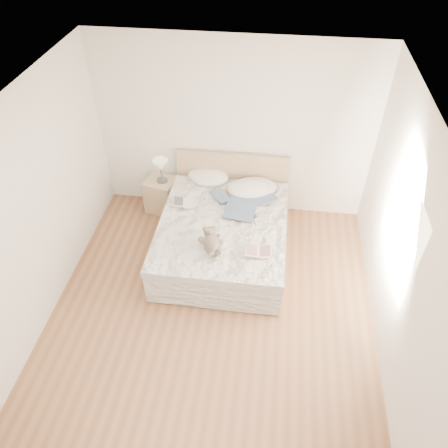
{
  "coord_description": "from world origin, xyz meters",
  "views": [
    {
      "loc": [
        0.6,
        -3.27,
        4.49
      ],
      "look_at": [
        0.02,
        1.05,
        0.62
      ],
      "focal_mm": 35.0,
      "sensor_mm": 36.0,
      "label": 1
    }
  ],
  "objects_px": {
    "bed": "(224,234)",
    "childrens_book": "(258,251)",
    "nightstand": "(162,195)",
    "teddy_bear": "(212,247)",
    "photo_book": "(184,202)",
    "table_lamp": "(161,166)"
  },
  "relations": [
    {
      "from": "nightstand",
      "to": "table_lamp",
      "type": "height_order",
      "value": "table_lamp"
    },
    {
      "from": "bed",
      "to": "photo_book",
      "type": "height_order",
      "value": "bed"
    },
    {
      "from": "photo_book",
      "to": "teddy_bear",
      "type": "height_order",
      "value": "teddy_bear"
    },
    {
      "from": "bed",
      "to": "childrens_book",
      "type": "xyz_separation_m",
      "value": [
        0.52,
        -0.6,
        0.32
      ]
    },
    {
      "from": "photo_book",
      "to": "nightstand",
      "type": "bearing_deg",
      "value": 121.54
    },
    {
      "from": "table_lamp",
      "to": "childrens_book",
      "type": "bearing_deg",
      "value": -41.56
    },
    {
      "from": "bed",
      "to": "table_lamp",
      "type": "bearing_deg",
      "value": 143.15
    },
    {
      "from": "bed",
      "to": "childrens_book",
      "type": "relative_size",
      "value": 6.18
    },
    {
      "from": "teddy_bear",
      "to": "childrens_book",
      "type": "bearing_deg",
      "value": -18.92
    },
    {
      "from": "table_lamp",
      "to": "childrens_book",
      "type": "height_order",
      "value": "table_lamp"
    },
    {
      "from": "nightstand",
      "to": "childrens_book",
      "type": "xyz_separation_m",
      "value": [
        1.6,
        -1.39,
        0.35
      ]
    },
    {
      "from": "photo_book",
      "to": "childrens_book",
      "type": "xyz_separation_m",
      "value": [
        1.1,
        -0.83,
        0.0
      ]
    },
    {
      "from": "table_lamp",
      "to": "teddy_bear",
      "type": "bearing_deg",
      "value": -55.19
    },
    {
      "from": "bed",
      "to": "nightstand",
      "type": "height_order",
      "value": "bed"
    },
    {
      "from": "bed",
      "to": "table_lamp",
      "type": "xyz_separation_m",
      "value": [
        -1.05,
        0.79,
        0.52
      ]
    },
    {
      "from": "teddy_bear",
      "to": "photo_book",
      "type": "bearing_deg",
      "value": 99.8
    },
    {
      "from": "bed",
      "to": "childrens_book",
      "type": "bearing_deg",
      "value": -49.39
    },
    {
      "from": "photo_book",
      "to": "bed",
      "type": "bearing_deg",
      "value": -31.73
    },
    {
      "from": "bed",
      "to": "table_lamp",
      "type": "height_order",
      "value": "bed"
    },
    {
      "from": "bed",
      "to": "teddy_bear",
      "type": "distance_m",
      "value": 0.72
    },
    {
      "from": "nightstand",
      "to": "teddy_bear",
      "type": "xyz_separation_m",
      "value": [
        1.02,
        -1.42,
        0.37
      ]
    },
    {
      "from": "childrens_book",
      "to": "photo_book",
      "type": "bearing_deg",
      "value": 139.92
    }
  ]
}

